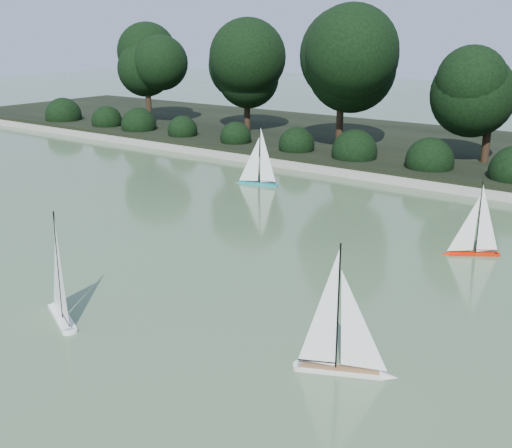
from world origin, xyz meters
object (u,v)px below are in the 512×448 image
object	(u,v)px
sailboat_white_a	(59,299)
sailboat_teal	(255,175)
sailboat_orange	(470,243)
sailboat_white_b	(348,353)

from	to	relation	value
sailboat_white_a	sailboat_teal	distance (m)	7.82
sailboat_white_a	sailboat_orange	bearing A→B (deg)	58.02
sailboat_white_b	sailboat_teal	size ratio (longest dim) A/B	1.04
sailboat_orange	sailboat_teal	xyz separation A→B (m)	(-5.85, 1.88, 0.03)
sailboat_white_b	sailboat_teal	bearing A→B (deg)	133.30
sailboat_white_a	sailboat_teal	xyz separation A→B (m)	(-2.38, 7.45, -0.01)
sailboat_orange	sailboat_teal	distance (m)	6.15
sailboat_white_b	sailboat_orange	size ratio (longest dim) A/B	1.18
sailboat_white_a	sailboat_orange	world-z (taller)	sailboat_white_a
sailboat_orange	sailboat_teal	size ratio (longest dim) A/B	0.88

